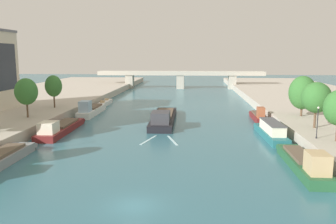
{
  "coord_description": "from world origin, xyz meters",
  "views": [
    {
      "loc": [
        4.84,
        -27.12,
        12.61
      ],
      "look_at": [
        0.0,
        39.14,
        1.62
      ],
      "focal_mm": 36.82,
      "sensor_mm": 36.0,
      "label": 1
    }
  ],
  "objects_px": {
    "moored_boat_left_upstream": "(105,103)",
    "moored_boat_right_end": "(271,131)",
    "moored_boat_right_downstream": "(258,116)",
    "tree_right_distant": "(316,98)",
    "tree_left_third": "(53,86)",
    "bridge_far": "(180,77)",
    "tree_left_midway": "(26,92)",
    "barge_midriver": "(163,118)",
    "moored_boat_right_lone": "(304,162)",
    "lamppost_right_bank": "(318,121)",
    "tree_right_second": "(302,93)",
    "moored_boat_left_far": "(60,128)",
    "moored_boat_left_second": "(91,110)"
  },
  "relations": [
    {
      "from": "moored_boat_left_far",
      "to": "moored_boat_right_end",
      "type": "bearing_deg",
      "value": -1.55
    },
    {
      "from": "bridge_far",
      "to": "tree_right_distant",
      "type": "bearing_deg",
      "value": -73.72
    },
    {
      "from": "moored_boat_left_far",
      "to": "lamppost_right_bank",
      "type": "height_order",
      "value": "lamppost_right_bank"
    },
    {
      "from": "moored_boat_left_far",
      "to": "lamppost_right_bank",
      "type": "xyz_separation_m",
      "value": [
        37.88,
        -8.65,
        3.36
      ]
    },
    {
      "from": "moored_boat_right_lone",
      "to": "bridge_far",
      "type": "xyz_separation_m",
      "value": [
        -17.18,
        93.39,
        3.31
      ]
    },
    {
      "from": "moored_boat_right_lone",
      "to": "lamppost_right_bank",
      "type": "height_order",
      "value": "lamppost_right_bank"
    },
    {
      "from": "moored_boat_left_far",
      "to": "moored_boat_left_second",
      "type": "xyz_separation_m",
      "value": [
        -0.03,
        17.61,
        0.22
      ]
    },
    {
      "from": "moored_boat_right_lone",
      "to": "moored_boat_right_downstream",
      "type": "xyz_separation_m",
      "value": [
        0.33,
        29.72,
        -0.04
      ]
    },
    {
      "from": "moored_boat_left_far",
      "to": "barge_midriver",
      "type": "bearing_deg",
      "value": 32.09
    },
    {
      "from": "moored_boat_left_second",
      "to": "tree_left_midway",
      "type": "bearing_deg",
      "value": -116.44
    },
    {
      "from": "moored_boat_left_far",
      "to": "tree_right_second",
      "type": "height_order",
      "value": "tree_right_second"
    },
    {
      "from": "moored_boat_right_downstream",
      "to": "tree_left_third",
      "type": "relative_size",
      "value": 1.58
    },
    {
      "from": "moored_boat_right_downstream",
      "to": "tree_left_midway",
      "type": "height_order",
      "value": "tree_left_midway"
    },
    {
      "from": "tree_left_midway",
      "to": "tree_left_third",
      "type": "xyz_separation_m",
      "value": [
        0.14,
        11.42,
        -0.05
      ]
    },
    {
      "from": "moored_boat_right_end",
      "to": "tree_right_second",
      "type": "bearing_deg",
      "value": 52.1
    },
    {
      "from": "barge_midriver",
      "to": "moored_boat_left_far",
      "type": "bearing_deg",
      "value": -147.91
    },
    {
      "from": "barge_midriver",
      "to": "moored_boat_left_second",
      "type": "height_order",
      "value": "moored_boat_left_second"
    },
    {
      "from": "moored_boat_left_upstream",
      "to": "tree_left_third",
      "type": "bearing_deg",
      "value": -109.94
    },
    {
      "from": "lamppost_right_bank",
      "to": "bridge_far",
      "type": "bearing_deg",
      "value": 103.75
    },
    {
      "from": "moored_boat_right_downstream",
      "to": "lamppost_right_bank",
      "type": "height_order",
      "value": "lamppost_right_bank"
    },
    {
      "from": "bridge_far",
      "to": "tree_left_midway",
      "type": "bearing_deg",
      "value": -108.0
    },
    {
      "from": "moored_boat_right_downstream",
      "to": "tree_right_distant",
      "type": "distance_m",
      "value": 17.14
    },
    {
      "from": "moored_boat_left_upstream",
      "to": "moored_boat_right_downstream",
      "type": "bearing_deg",
      "value": -27.89
    },
    {
      "from": "barge_midriver",
      "to": "moored_boat_left_upstream",
      "type": "distance_m",
      "value": 27.65
    },
    {
      "from": "moored_boat_right_end",
      "to": "tree_right_second",
      "type": "distance_m",
      "value": 12.82
    },
    {
      "from": "moored_boat_left_upstream",
      "to": "moored_boat_right_downstream",
      "type": "height_order",
      "value": "moored_boat_right_downstream"
    },
    {
      "from": "tree_right_distant",
      "to": "lamppost_right_bank",
      "type": "distance_m",
      "value": 7.52
    },
    {
      "from": "moored_boat_left_upstream",
      "to": "moored_boat_right_lone",
      "type": "height_order",
      "value": "moored_boat_right_lone"
    },
    {
      "from": "tree_left_third",
      "to": "tree_right_second",
      "type": "distance_m",
      "value": 48.4
    },
    {
      "from": "tree_left_midway",
      "to": "tree_right_second",
      "type": "distance_m",
      "value": 48.35
    },
    {
      "from": "moored_boat_left_far",
      "to": "moored_boat_left_upstream",
      "type": "relative_size",
      "value": 1.54
    },
    {
      "from": "moored_boat_left_second",
      "to": "moored_boat_right_lone",
      "type": "xyz_separation_m",
      "value": [
        34.09,
        -33.85,
        -0.11
      ]
    },
    {
      "from": "moored_boat_right_downstream",
      "to": "tree_left_midway",
      "type": "relative_size",
      "value": 1.55
    },
    {
      "from": "bridge_far",
      "to": "moored_boat_right_end",
      "type": "bearing_deg",
      "value": -77.77
    },
    {
      "from": "lamppost_right_bank",
      "to": "bridge_far",
      "type": "xyz_separation_m",
      "value": [
        -21.0,
        85.8,
        0.06
      ]
    },
    {
      "from": "lamppost_right_bank",
      "to": "bridge_far",
      "type": "height_order",
      "value": "bridge_far"
    },
    {
      "from": "barge_midriver",
      "to": "moored_boat_right_end",
      "type": "relative_size",
      "value": 1.64
    },
    {
      "from": "tree_right_distant",
      "to": "tree_right_second",
      "type": "height_order",
      "value": "tree_right_second"
    },
    {
      "from": "lamppost_right_bank",
      "to": "tree_right_distant",
      "type": "bearing_deg",
      "value": 73.43
    },
    {
      "from": "barge_midriver",
      "to": "lamppost_right_bank",
      "type": "height_order",
      "value": "lamppost_right_bank"
    },
    {
      "from": "tree_left_third",
      "to": "bridge_far",
      "type": "relative_size",
      "value": 0.11
    },
    {
      "from": "moored_boat_left_far",
      "to": "tree_right_second",
      "type": "relative_size",
      "value": 2.25
    },
    {
      "from": "barge_midriver",
      "to": "moored_boat_right_downstream",
      "type": "relative_size",
      "value": 2.09
    },
    {
      "from": "tree_left_third",
      "to": "tree_right_second",
      "type": "relative_size",
      "value": 0.94
    },
    {
      "from": "tree_left_midway",
      "to": "bridge_far",
      "type": "relative_size",
      "value": 0.11
    },
    {
      "from": "tree_right_distant",
      "to": "lamppost_right_bank",
      "type": "relative_size",
      "value": 1.63
    },
    {
      "from": "tree_right_second",
      "to": "moored_boat_right_lone",
      "type": "bearing_deg",
      "value": -105.84
    },
    {
      "from": "moored_boat_right_downstream",
      "to": "lamppost_right_bank",
      "type": "relative_size",
      "value": 2.52
    },
    {
      "from": "tree_right_distant",
      "to": "moored_boat_left_far",
      "type": "bearing_deg",
      "value": 177.46
    },
    {
      "from": "moored_boat_left_upstream",
      "to": "moored_boat_right_end",
      "type": "bearing_deg",
      "value": -43.7
    }
  ]
}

